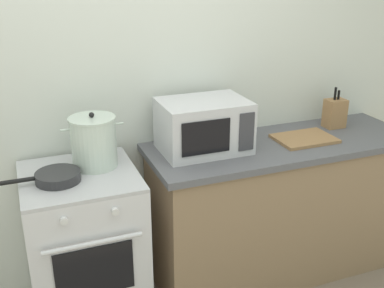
# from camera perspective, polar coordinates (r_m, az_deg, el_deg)

# --- Properties ---
(back_wall) EXTENTS (4.40, 0.10, 2.50)m
(back_wall) POSITION_cam_1_polar(r_m,az_deg,el_deg) (2.89, -2.40, 7.16)
(back_wall) COLOR silver
(back_wall) RESTS_ON ground_plane
(lower_cabinet_right) EXTENTS (1.64, 0.56, 0.88)m
(lower_cabinet_right) POSITION_cam_1_polar(r_m,az_deg,el_deg) (3.14, 10.47, -7.92)
(lower_cabinet_right) COLOR #8C7051
(lower_cabinet_right) RESTS_ON ground_plane
(countertop_right) EXTENTS (1.70, 0.60, 0.04)m
(countertop_right) POSITION_cam_1_polar(r_m,az_deg,el_deg) (2.95, 11.06, -0.10)
(countertop_right) COLOR #59595E
(countertop_right) RESTS_ON lower_cabinet_right
(stove) EXTENTS (0.60, 0.64, 0.92)m
(stove) POSITION_cam_1_polar(r_m,az_deg,el_deg) (2.75, -12.75, -12.34)
(stove) COLOR silver
(stove) RESTS_ON ground_plane
(stock_pot) EXTENTS (0.33, 0.25, 0.30)m
(stock_pot) POSITION_cam_1_polar(r_m,az_deg,el_deg) (2.56, -11.84, 0.25)
(stock_pot) COLOR silver
(stock_pot) RESTS_ON stove
(frying_pan) EXTENTS (0.43, 0.23, 0.05)m
(frying_pan) POSITION_cam_1_polar(r_m,az_deg,el_deg) (2.46, -16.12, -3.85)
(frying_pan) COLOR #28282B
(frying_pan) RESTS_ON stove
(microwave) EXTENTS (0.50, 0.37, 0.30)m
(microwave) POSITION_cam_1_polar(r_m,az_deg,el_deg) (2.71, 1.41, 2.22)
(microwave) COLOR silver
(microwave) RESTS_ON countertop_right
(cutting_board) EXTENTS (0.36, 0.26, 0.02)m
(cutting_board) POSITION_cam_1_polar(r_m,az_deg,el_deg) (2.99, 13.48, 0.65)
(cutting_board) COLOR #997047
(cutting_board) RESTS_ON countertop_right
(knife_block) EXTENTS (0.13, 0.10, 0.27)m
(knife_block) POSITION_cam_1_polar(r_m,az_deg,el_deg) (3.26, 16.93, 3.61)
(knife_block) COLOR #997047
(knife_block) RESTS_ON countertop_right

